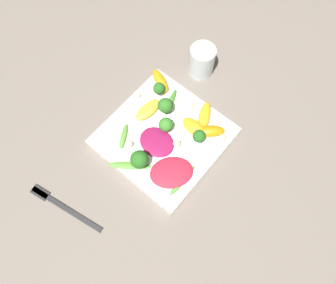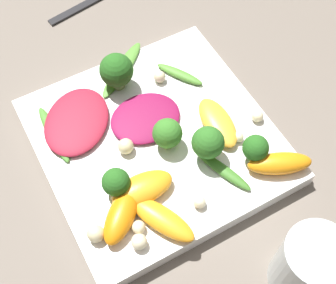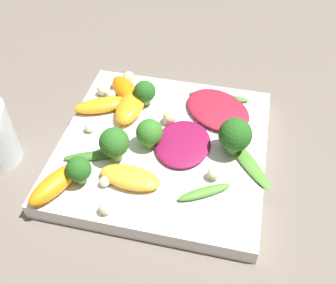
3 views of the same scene
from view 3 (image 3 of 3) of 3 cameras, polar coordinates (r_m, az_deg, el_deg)
ground_plane at (r=0.50m, az=-0.75°, el=-1.76°), size 2.40×2.40×0.00m
plate at (r=0.49m, az=-0.76°, el=-0.95°), size 0.25×0.25×0.02m
radicchio_leaf_0 at (r=0.48m, az=2.13°, el=-0.36°), size 0.07×0.08×0.01m
radicchio_leaf_1 at (r=0.52m, az=7.22°, el=4.72°), size 0.12×0.11×0.01m
orange_segment_0 at (r=0.44m, az=-5.53°, el=-5.14°), size 0.07×0.04×0.02m
orange_segment_1 at (r=0.52m, az=-5.51°, el=5.10°), size 0.04×0.07×0.02m
orange_segment_2 at (r=0.53m, az=-9.52°, el=5.32°), size 0.08×0.06×0.02m
orange_segment_3 at (r=0.55m, az=-6.17°, el=7.48°), size 0.06×0.07×0.02m
orange_segment_4 at (r=0.45m, az=-16.15°, el=-5.87°), size 0.05×0.07×0.02m
broccoli_floret_0 at (r=0.46m, az=9.70°, el=0.95°), size 0.04×0.04×0.05m
broccoli_floret_1 at (r=0.45m, az=-7.80°, el=-0.16°), size 0.04×0.04×0.04m
broccoli_floret_2 at (r=0.52m, az=-3.40°, el=7.25°), size 0.03×0.03×0.04m
broccoli_floret_3 at (r=0.44m, az=-12.82°, el=-3.94°), size 0.03×0.03×0.04m
broccoli_floret_4 at (r=0.47m, az=-2.70°, el=1.30°), size 0.03×0.03×0.04m
arugula_sprig_0 at (r=0.47m, az=-10.67°, el=-1.94°), size 0.07×0.04×0.01m
arugula_sprig_1 at (r=0.43m, az=5.28°, el=-7.26°), size 0.06×0.04×0.01m
arugula_sprig_2 at (r=0.47m, az=11.38°, el=-2.66°), size 0.07×0.09×0.01m
arugula_sprig_3 at (r=0.55m, az=7.40°, el=6.54°), size 0.08×0.01×0.01m
macadamia_nut_0 at (r=0.55m, az=-9.43°, el=7.48°), size 0.02×0.02×0.02m
macadamia_nut_1 at (r=0.42m, az=-9.12°, el=-9.51°), size 0.01×0.01×0.01m
macadamia_nut_2 at (r=0.55m, az=-8.26°, el=6.79°), size 0.01×0.01×0.01m
macadamia_nut_3 at (r=0.50m, az=-11.19°, el=2.30°), size 0.01×0.01×0.01m
macadamia_nut_4 at (r=0.44m, az=6.57°, el=-4.64°), size 0.01×0.01×0.01m
macadamia_nut_5 at (r=0.50m, az=0.07°, el=3.56°), size 0.02×0.02×0.02m
macadamia_nut_6 at (r=0.57m, az=-5.72°, el=9.28°), size 0.02×0.02×0.02m
macadamia_nut_7 at (r=0.44m, az=-9.18°, el=-5.70°), size 0.01×0.01×0.01m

